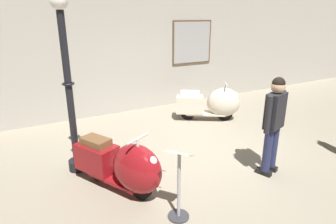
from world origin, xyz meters
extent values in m
plane|color=gray|center=(0.00, 0.00, 0.00)|extent=(60.00, 60.00, 0.00)
cube|color=#ADA89E|center=(0.00, 3.34, 1.96)|extent=(18.00, 0.20, 3.93)
cube|color=brown|center=(1.64, 3.22, 1.77)|extent=(1.29, 0.03, 1.22)
cube|color=#9E9E9E|center=(1.64, 3.20, 1.77)|extent=(1.21, 0.01, 1.14)
cylinder|color=black|center=(-1.69, -0.58, 0.19)|extent=(0.24, 0.37, 0.38)
cylinder|color=silver|center=(-1.69, -0.58, 0.19)|extent=(0.16, 0.19, 0.17)
cylinder|color=black|center=(-2.10, 0.23, 0.19)|extent=(0.24, 0.37, 0.38)
cylinder|color=silver|center=(-2.10, 0.23, 0.19)|extent=(0.16, 0.19, 0.17)
cube|color=maroon|center=(-1.90, -0.17, 0.17)|extent=(0.71, 0.96, 0.05)
ellipsoid|color=maroon|center=(-1.71, -0.53, 0.46)|extent=(0.80, 0.94, 0.72)
cube|color=maroon|center=(-2.08, 0.20, 0.40)|extent=(0.63, 0.75, 0.42)
cube|color=brown|center=(-2.08, 0.20, 0.67)|extent=(0.44, 0.53, 0.11)
sphere|color=silver|center=(-1.59, -0.77, 0.66)|extent=(0.14, 0.14, 0.14)
cylinder|color=silver|center=(-1.70, -0.56, 0.79)|extent=(0.04, 0.04, 0.27)
cylinder|color=silver|center=(-1.70, -0.56, 0.93)|extent=(0.39, 0.22, 0.03)
cube|color=silver|center=(-1.50, -0.43, 0.41)|extent=(0.30, 0.58, 0.02)
cylinder|color=black|center=(1.46, 1.39, 0.19)|extent=(0.37, 0.27, 0.39)
cylinder|color=silver|center=(1.46, 1.39, 0.19)|extent=(0.20, 0.17, 0.17)
cylinder|color=black|center=(0.69, 1.88, 0.19)|extent=(0.37, 0.27, 0.39)
cylinder|color=silver|center=(0.69, 1.88, 0.19)|extent=(0.20, 0.17, 0.17)
cube|color=beige|center=(1.07, 1.64, 0.17)|extent=(0.96, 0.79, 0.05)
ellipsoid|color=beige|center=(1.42, 1.41, 0.47)|extent=(0.95, 0.86, 0.73)
cube|color=beige|center=(0.72, 1.86, 0.41)|extent=(0.76, 0.68, 0.42)
cube|color=silver|center=(0.72, 1.86, 0.68)|extent=(0.54, 0.48, 0.12)
sphere|color=silver|center=(1.65, 1.27, 0.67)|extent=(0.14, 0.14, 0.14)
cylinder|color=silver|center=(1.44, 1.40, 0.81)|extent=(0.04, 0.04, 0.27)
cylinder|color=silver|center=(1.44, 1.40, 0.94)|extent=(0.26, 0.37, 0.03)
cube|color=silver|center=(1.55, 1.62, 0.42)|extent=(0.55, 0.36, 0.02)
cylinder|color=black|center=(-2.31, 0.69, 0.09)|extent=(0.28, 0.28, 0.18)
cylinder|color=black|center=(-2.31, 0.69, 1.38)|extent=(0.11, 0.11, 2.40)
torus|color=black|center=(-2.31, 0.69, 1.50)|extent=(0.19, 0.19, 0.04)
sphere|color=white|center=(-2.31, 0.69, 2.69)|extent=(0.26, 0.26, 0.26)
cube|color=black|center=(0.56, -0.89, 0.04)|extent=(0.17, 0.27, 0.08)
cylinder|color=#23284C|center=(0.57, -0.91, 0.48)|extent=(0.14, 0.14, 0.80)
cube|color=black|center=(0.36, -0.96, 0.04)|extent=(0.17, 0.27, 0.08)
cylinder|color=#23284C|center=(0.36, -0.98, 0.48)|extent=(0.14, 0.14, 0.80)
cube|color=#232328|center=(0.47, -0.94, 1.09)|extent=(0.41, 0.30, 0.57)
cylinder|color=#232328|center=(0.69, -0.88, 1.08)|extent=(0.09, 0.09, 0.59)
cylinder|color=#232328|center=(0.25, -1.01, 1.08)|extent=(0.09, 0.09, 0.59)
sphere|color=tan|center=(0.47, -0.94, 1.48)|extent=(0.22, 0.22, 0.22)
sphere|color=black|center=(0.47, -0.94, 1.52)|extent=(0.20, 0.20, 0.20)
cylinder|color=#333338|center=(-1.42, -1.19, 0.01)|extent=(0.28, 0.28, 0.02)
cylinder|color=#A5A5AD|center=(-1.42, -1.19, 0.46)|extent=(0.04, 0.04, 0.88)
cube|color=silver|center=(-1.42, -1.19, 0.92)|extent=(0.37, 0.39, 0.12)
camera|label=1|loc=(-3.03, -3.84, 2.49)|focal=30.53mm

